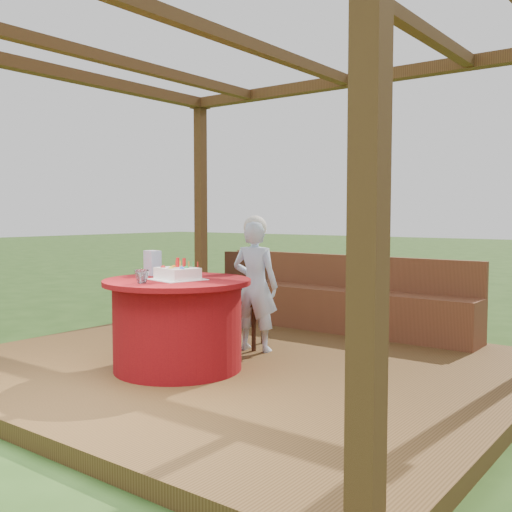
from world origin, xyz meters
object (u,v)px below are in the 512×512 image
Objects in this scene: gift_bag at (153,263)px; birthday_cake at (177,273)px; drinking_glass at (142,277)px; chair at (243,293)px; bench at (338,306)px; table at (178,324)px; elderly_woman at (255,282)px.

birthday_cake is at bearing -2.27° from gift_bag.
chair is at bearing 95.55° from drinking_glass.
gift_bag is (-0.63, -2.10, 0.57)m from bench.
bench is 3.41× the size of chair.
drinking_glass is at bearing -35.62° from gift_bag.
gift_bag reaches higher than table.
table is 1.33× the size of chair.
bench is at bearing 84.57° from drinking_glass.
table is 0.62m from gift_bag.
chair is 8.02× the size of drinking_glass.
drinking_glass is at bearing -95.43° from bench.
elderly_woman is (-0.13, -1.31, 0.36)m from bench.
birthday_cake is 3.94× the size of drinking_glass.
gift_bag reaches higher than drinking_glass.
gift_bag is 0.61m from drinking_glass.
chair is (-0.15, 1.04, 0.12)m from table.
drinking_glass is (-0.04, -0.34, 0.00)m from birthday_cake.
gift_bag reaches higher than birthday_cake.
elderly_woman is 5.88× the size of gift_bag.
gift_bag is at bearing -106.66° from bench.
drinking_glass reaches higher than bench.
chair is at bearing 150.64° from elderly_woman.
bench is at bearing 84.41° from elderly_woman.
bench is 2.63m from drinking_glass.
gift_bag is (-0.40, 0.11, 0.46)m from table.
gift_bag is at bearing 162.67° from birthday_cake.
chair reaches higher than drinking_glass.
gift_bag is 1.91× the size of drinking_glass.
gift_bag is at bearing 129.32° from drinking_glass.
bench reaches higher than table.
birthday_cake is (0.02, -0.02, 0.41)m from table.
drinking_glass is (-0.12, -1.26, 0.15)m from elderly_woman.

